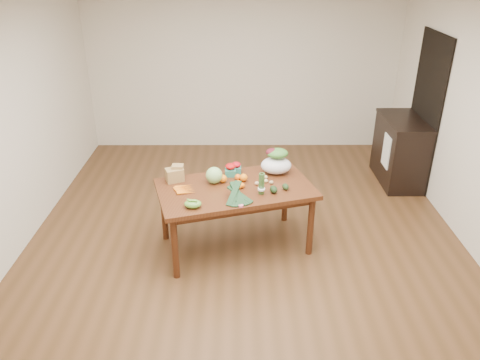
{
  "coord_description": "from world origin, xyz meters",
  "views": [
    {
      "loc": [
        -0.08,
        -4.53,
        3.03
      ],
      "look_at": [
        -0.06,
        0.0,
        0.8
      ],
      "focal_mm": 35.0,
      "sensor_mm": 36.0,
      "label": 1
    }
  ],
  "objects_px": {
    "dining_table": "(235,217)",
    "cabinet": "(400,151)",
    "asparagus_bundle": "(262,184)",
    "kale_bunch": "(238,195)",
    "paper_bag": "(175,174)",
    "mandarin_cluster": "(238,184)",
    "salad_bag": "(276,162)",
    "cabbage": "(214,175)"
  },
  "relations": [
    {
      "from": "cabinet",
      "to": "asparagus_bundle",
      "type": "height_order",
      "value": "asparagus_bundle"
    },
    {
      "from": "dining_table",
      "to": "paper_bag",
      "type": "height_order",
      "value": "paper_bag"
    },
    {
      "from": "asparagus_bundle",
      "to": "mandarin_cluster",
      "type": "bearing_deg",
      "value": 130.36
    },
    {
      "from": "kale_bunch",
      "to": "asparagus_bundle",
      "type": "xyz_separation_m",
      "value": [
        0.24,
        0.16,
        0.05
      ]
    },
    {
      "from": "cabinet",
      "to": "paper_bag",
      "type": "bearing_deg",
      "value": -153.08
    },
    {
      "from": "paper_bag",
      "to": "cabbage",
      "type": "xyz_separation_m",
      "value": [
        0.44,
        -0.05,
        0.0
      ]
    },
    {
      "from": "mandarin_cluster",
      "to": "salad_bag",
      "type": "relative_size",
      "value": 0.52
    },
    {
      "from": "paper_bag",
      "to": "kale_bunch",
      "type": "xyz_separation_m",
      "value": [
        0.7,
        -0.49,
        -0.01
      ]
    },
    {
      "from": "paper_bag",
      "to": "asparagus_bundle",
      "type": "xyz_separation_m",
      "value": [
        0.94,
        -0.32,
        0.04
      ]
    },
    {
      "from": "paper_bag",
      "to": "asparagus_bundle",
      "type": "relative_size",
      "value": 0.99
    },
    {
      "from": "cabinet",
      "to": "salad_bag",
      "type": "distance_m",
      "value": 2.33
    },
    {
      "from": "paper_bag",
      "to": "cabbage",
      "type": "relative_size",
      "value": 1.37
    },
    {
      "from": "dining_table",
      "to": "mandarin_cluster",
      "type": "height_order",
      "value": "mandarin_cluster"
    },
    {
      "from": "dining_table",
      "to": "mandarin_cluster",
      "type": "relative_size",
      "value": 9.1
    },
    {
      "from": "cabbage",
      "to": "asparagus_bundle",
      "type": "height_order",
      "value": "asparagus_bundle"
    },
    {
      "from": "asparagus_bundle",
      "to": "salad_bag",
      "type": "relative_size",
      "value": 0.72
    },
    {
      "from": "cabinet",
      "to": "mandarin_cluster",
      "type": "bearing_deg",
      "value": -143.77
    },
    {
      "from": "paper_bag",
      "to": "cabinet",
      "type": "bearing_deg",
      "value": 26.92
    },
    {
      "from": "cabbage",
      "to": "asparagus_bundle",
      "type": "bearing_deg",
      "value": -28.37
    },
    {
      "from": "cabinet",
      "to": "paper_bag",
      "type": "distance_m",
      "value": 3.38
    },
    {
      "from": "kale_bunch",
      "to": "salad_bag",
      "type": "bearing_deg",
      "value": 41.47
    },
    {
      "from": "cabinet",
      "to": "cabbage",
      "type": "bearing_deg",
      "value": -148.45
    },
    {
      "from": "paper_bag",
      "to": "mandarin_cluster",
      "type": "relative_size",
      "value": 1.38
    },
    {
      "from": "cabinet",
      "to": "mandarin_cluster",
      "type": "distance_m",
      "value": 2.87
    },
    {
      "from": "cabbage",
      "to": "mandarin_cluster",
      "type": "xyz_separation_m",
      "value": [
        0.26,
        -0.11,
        -0.05
      ]
    },
    {
      "from": "paper_bag",
      "to": "salad_bag",
      "type": "distance_m",
      "value": 1.14
    },
    {
      "from": "paper_bag",
      "to": "salad_bag",
      "type": "xyz_separation_m",
      "value": [
        1.13,
        0.19,
        0.05
      ]
    },
    {
      "from": "kale_bunch",
      "to": "salad_bag",
      "type": "height_order",
      "value": "salad_bag"
    },
    {
      "from": "cabinet",
      "to": "salad_bag",
      "type": "relative_size",
      "value": 2.95
    },
    {
      "from": "asparagus_bundle",
      "to": "kale_bunch",
      "type": "bearing_deg",
      "value": -161.94
    },
    {
      "from": "cabinet",
      "to": "asparagus_bundle",
      "type": "bearing_deg",
      "value": -138.17
    },
    {
      "from": "asparagus_bundle",
      "to": "salad_bag",
      "type": "height_order",
      "value": "salad_bag"
    },
    {
      "from": "cabinet",
      "to": "mandarin_cluster",
      "type": "xyz_separation_m",
      "value": [
        -2.3,
        -1.68,
        0.32
      ]
    },
    {
      "from": "cabinet",
      "to": "paper_bag",
      "type": "xyz_separation_m",
      "value": [
        -2.99,
        -1.52,
        0.37
      ]
    },
    {
      "from": "salad_bag",
      "to": "paper_bag",
      "type": "bearing_deg",
      "value": -170.22
    },
    {
      "from": "mandarin_cluster",
      "to": "asparagus_bundle",
      "type": "xyz_separation_m",
      "value": [
        0.24,
        -0.16,
        0.08
      ]
    },
    {
      "from": "dining_table",
      "to": "cabinet",
      "type": "relative_size",
      "value": 1.61
    },
    {
      "from": "asparagus_bundle",
      "to": "cabbage",
      "type": "bearing_deg",
      "value": 135.41
    },
    {
      "from": "paper_bag",
      "to": "mandarin_cluster",
      "type": "distance_m",
      "value": 0.72
    },
    {
      "from": "paper_bag",
      "to": "salad_bag",
      "type": "relative_size",
      "value": 0.72
    },
    {
      "from": "cabbage",
      "to": "cabinet",
      "type": "bearing_deg",
      "value": 31.55
    },
    {
      "from": "dining_table",
      "to": "paper_bag",
      "type": "bearing_deg",
      "value": 150.87
    }
  ]
}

